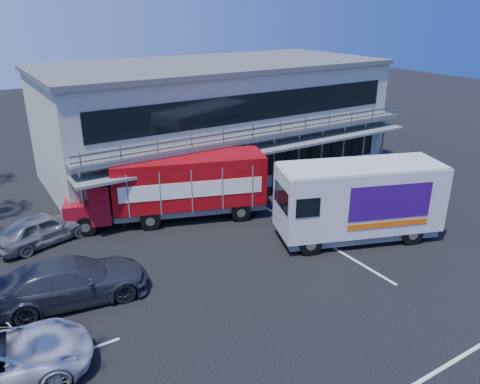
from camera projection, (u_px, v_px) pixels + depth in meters
ground at (327, 277)px, 19.76m from camera, size 120.00×120.00×0.00m
building at (215, 117)px, 31.66m from camera, size 22.40×12.00×7.30m
red_truck at (176, 186)px, 24.53m from camera, size 10.44×5.57×3.45m
white_van at (359, 200)px, 22.38m from camera, size 8.22×5.20×3.80m
parked_car_d at (71, 281)px, 17.91m from camera, size 6.11×3.17×1.69m
parked_car_e at (43, 228)px, 22.34m from camera, size 4.79×2.93×1.52m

